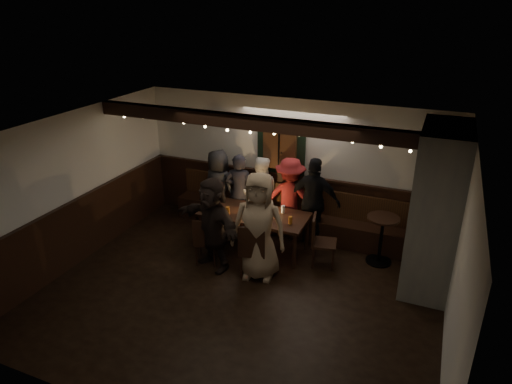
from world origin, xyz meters
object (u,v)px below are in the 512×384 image
at_px(person_c, 260,194).
at_px(person_b, 239,192).
at_px(chair_end, 319,238).
at_px(person_e, 314,201).
at_px(dining_table, 252,216).
at_px(person_d, 290,198).
at_px(person_f, 213,224).
at_px(person_a, 219,187).
at_px(high_top, 382,234).
at_px(person_g, 259,227).
at_px(chair_near_right, 253,248).
at_px(chair_near_left, 206,239).

bearing_deg(person_c, person_b, -4.32).
height_order(chair_end, person_e, person_e).
distance_m(dining_table, person_d, 0.91).
distance_m(chair_end, person_f, 1.82).
relative_size(person_a, person_d, 0.99).
relative_size(high_top, person_g, 0.48).
distance_m(dining_table, person_a, 1.27).
height_order(person_a, person_f, person_f).
bearing_deg(person_f, chair_end, 49.07).
xyz_separation_m(high_top, person_e, (-1.28, 0.25, 0.28)).
xyz_separation_m(person_a, person_g, (1.49, -1.51, 0.14)).
relative_size(person_d, person_f, 0.97).
relative_size(chair_near_right, person_d, 0.61).
height_order(chair_end, person_g, person_g).
distance_m(person_c, person_f, 1.58).
relative_size(person_a, person_b, 0.99).
distance_m(person_a, person_d, 1.49).
distance_m(high_top, person_e, 1.34).
bearing_deg(person_a, chair_near_right, 147.20).
bearing_deg(chair_end, person_d, 134.48).
height_order(chair_end, person_c, person_c).
bearing_deg(high_top, chair_near_right, -145.60).
height_order(high_top, person_b, person_b).
height_order(person_d, person_f, person_f).
xyz_separation_m(high_top, person_c, (-2.39, 0.35, 0.21)).
xyz_separation_m(chair_near_left, person_g, (0.98, 0.02, 0.42)).
distance_m(chair_end, high_top, 1.08).
relative_size(chair_end, person_d, 0.58).
distance_m(dining_table, person_e, 1.19).
xyz_separation_m(high_top, person_f, (-2.60, -1.22, 0.26)).
height_order(person_a, person_b, person_b).
bearing_deg(person_c, person_g, 89.59).
xyz_separation_m(dining_table, chair_near_right, (0.38, -0.85, -0.12)).
distance_m(chair_near_left, person_g, 1.06).
bearing_deg(chair_near_right, dining_table, 114.19).
xyz_separation_m(person_a, person_e, (1.99, -0.06, 0.06)).
bearing_deg(person_c, person_d, 158.94).
height_order(person_f, person_g, person_g).
distance_m(person_a, person_b, 0.50).
height_order(high_top, person_g, person_g).
distance_m(chair_near_right, person_a, 2.14).
distance_m(chair_end, person_e, 0.86).
height_order(chair_near_right, person_g, person_g).
bearing_deg(person_f, person_d, 87.21).
bearing_deg(chair_near_right, person_b, 121.56).
distance_m(chair_near_right, person_g, 0.38).
bearing_deg(person_b, dining_table, 118.53).
relative_size(dining_table, person_a, 1.31).
relative_size(chair_near_left, chair_near_right, 0.90).
xyz_separation_m(person_b, person_d, (1.00, 0.13, 0.01)).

